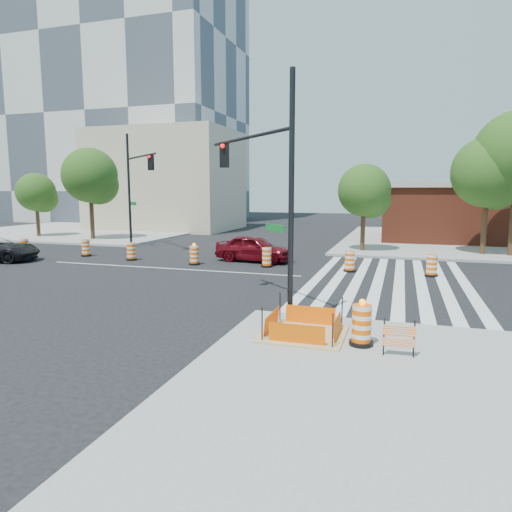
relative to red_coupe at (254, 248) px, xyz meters
name	(u,v)px	position (x,y,z in m)	size (l,w,h in m)	color
ground	(168,269)	(-3.51, -3.60, -0.75)	(120.00, 120.00, 0.00)	black
sidewalk_ne	(491,242)	(14.49, 14.40, -0.67)	(22.00, 22.00, 0.15)	gray
sidewalk_nw	(95,230)	(-21.51, 14.40, -0.67)	(22.00, 22.00, 0.15)	gray
crosswalk_east	(389,281)	(7.44, -3.60, -0.74)	(6.75, 13.50, 0.01)	silver
lane_centerline	(168,268)	(-3.51, -3.60, -0.74)	(14.00, 0.12, 0.01)	silver
excavation_pit	(304,332)	(5.49, -12.60, -0.53)	(2.20, 2.20, 0.90)	tan
tower_nw	(126,47)	(-27.51, 30.40, 21.75)	(28.00, 18.00, 45.00)	beige
brick_storefront	(493,213)	(14.49, 14.40, 1.57)	(16.50, 8.50, 4.60)	maroon
beige_midrise	(167,180)	(-15.51, 18.40, 4.25)	(14.00, 10.00, 10.00)	tan
red_coupe	(254,248)	(0.00, 0.00, 0.00)	(1.77, 4.39, 1.50)	#59070F
signal_pole_se	(265,176)	(3.75, -10.41, 3.68)	(4.01, 3.87, 7.20)	black
signal_pole_nw	(135,179)	(-9.61, 3.28, 4.04)	(4.55, 3.96, 7.80)	black
pit_drum	(362,326)	(7.03, -13.00, -0.11)	(0.60, 0.60, 1.18)	black
barricade	(399,336)	(7.93, -13.52, -0.11)	(0.75, 0.10, 0.89)	#FF5D05
tree_north_a	(37,194)	(-21.45, 6.88, 2.90)	(3.25, 3.20, 5.44)	#382314
tree_north_b	(91,179)	(-15.61, 6.39, 4.15)	(4.29, 4.29, 7.30)	#382314
tree_north_c	(365,193)	(5.55, 5.75, 3.05)	(3.34, 3.33, 5.66)	#382314
tree_north_d	(488,176)	(12.69, 6.23, 4.07)	(4.22, 4.22, 7.18)	#382314
median_drum_0	(25,248)	(-14.28, -2.02, -0.27)	(0.60, 0.60, 1.02)	black
median_drum_1	(86,248)	(-10.45, -1.15, -0.27)	(0.60, 0.60, 1.02)	black
median_drum_2	(131,252)	(-6.91, -1.70, -0.27)	(0.60, 0.60, 1.02)	black
median_drum_3	(194,256)	(-2.75, -2.06, -0.26)	(0.60, 0.60, 1.18)	black
median_drum_4	(267,258)	(1.21, -1.58, -0.27)	(0.60, 0.60, 1.02)	black
median_drum_5	(350,262)	(5.51, -1.67, -0.27)	(0.60, 0.60, 1.02)	black
median_drum_6	(432,266)	(9.30, -1.77, -0.27)	(0.60, 0.60, 1.02)	black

